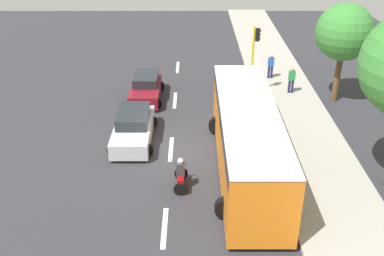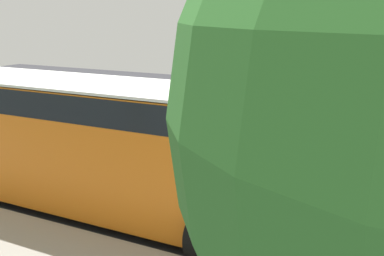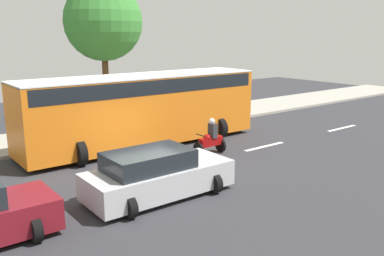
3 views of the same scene
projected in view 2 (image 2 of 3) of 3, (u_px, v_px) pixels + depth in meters
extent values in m
cube|color=#2D2D33|center=(224.00, 179.00, 14.60)|extent=(40.00, 60.00, 0.10)
cube|color=white|center=(69.00, 151.00, 17.36)|extent=(0.20, 2.40, 0.01)
cube|color=white|center=(224.00, 177.00, 14.59)|extent=(0.20, 2.40, 0.01)
cube|color=#B7B7BC|center=(276.00, 147.00, 15.74)|extent=(1.87, 4.59, 0.80)
cube|color=#1E2328|center=(288.00, 128.00, 15.41)|extent=(1.57, 2.57, 0.56)
cylinder|color=black|center=(222.00, 155.00, 15.79)|extent=(0.64, 0.22, 0.64)
cylinder|color=black|center=(242.00, 143.00, 17.20)|extent=(0.64, 0.22, 0.64)
cylinder|color=black|center=(316.00, 169.00, 14.39)|extent=(0.64, 0.22, 0.64)
cylinder|color=black|center=(329.00, 155.00, 15.80)|extent=(0.64, 0.22, 0.64)
cube|color=orange|center=(94.00, 143.00, 12.06)|extent=(2.50, 11.00, 2.90)
cube|color=black|center=(92.00, 99.00, 11.80)|extent=(2.52, 10.56, 0.60)
cube|color=white|center=(91.00, 84.00, 11.72)|extent=(2.50, 11.00, 0.08)
cylinder|color=black|center=(244.00, 198.00, 11.64)|extent=(1.00, 0.30, 1.00)
cylinder|color=black|center=(201.00, 235.00, 9.76)|extent=(1.00, 0.30, 1.00)
cylinder|color=black|center=(27.00, 157.00, 14.89)|extent=(1.00, 0.30, 1.00)
cylinder|color=black|center=(138.00, 160.00, 15.27)|extent=(0.60, 0.10, 0.60)
cylinder|color=black|center=(107.00, 155.00, 15.82)|extent=(0.60, 0.10, 0.60)
cube|color=#990C0C|center=(121.00, 150.00, 15.51)|extent=(0.28, 1.10, 0.36)
sphere|color=#990C0C|center=(126.00, 145.00, 15.38)|extent=(0.32, 0.32, 0.32)
cylinder|color=black|center=(135.00, 141.00, 15.18)|extent=(0.55, 0.04, 0.04)
cube|color=#333338|center=(118.00, 135.00, 15.45)|extent=(0.36, 0.24, 0.60)
sphere|color=silver|center=(118.00, 123.00, 15.34)|extent=(0.26, 0.26, 0.26)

